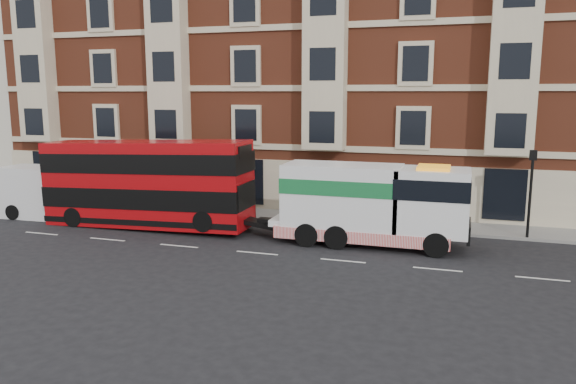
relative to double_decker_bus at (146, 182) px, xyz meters
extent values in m
plane|color=black|center=(7.47, -2.96, -2.48)|extent=(120.00, 120.00, 0.00)
cube|color=slate|center=(7.47, 4.54, -2.40)|extent=(90.00, 3.00, 0.15)
cube|color=brown|center=(7.97, 12.04, 6.52)|extent=(45.00, 12.00, 18.00)
cylinder|color=black|center=(1.47, 3.24, -0.33)|extent=(0.14, 0.14, 4.00)
cube|color=black|center=(1.47, 3.24, 1.77)|extent=(0.35, 0.15, 0.50)
cylinder|color=black|center=(19.47, 3.24, -0.33)|extent=(0.14, 0.14, 4.00)
cube|color=black|center=(19.47, 3.24, 1.77)|extent=(0.35, 0.15, 0.50)
cube|color=#A6090D|center=(0.00, 0.00, -0.06)|extent=(11.52, 2.57, 4.53)
cube|color=black|center=(0.00, 0.00, -0.73)|extent=(11.56, 2.63, 1.08)
cube|color=black|center=(0.00, 0.00, 1.12)|extent=(11.56, 2.63, 1.03)
cylinder|color=black|center=(-3.91, -1.16, -1.94)|extent=(1.07, 0.33, 1.07)
cylinder|color=black|center=(-3.91, 1.16, -1.94)|extent=(1.07, 0.33, 1.07)
cylinder|color=black|center=(3.91, -1.16, -1.64)|extent=(1.07, 0.33, 1.07)
cylinder|color=black|center=(3.91, 1.16, -1.64)|extent=(1.07, 0.33, 1.07)
cube|color=white|center=(12.00, 0.00, -1.50)|extent=(9.26, 2.37, 0.31)
cube|color=white|center=(14.98, 0.00, -0.17)|extent=(3.29, 2.57, 2.98)
cube|color=white|center=(10.77, 0.00, -0.11)|extent=(5.55, 2.57, 2.98)
cube|color=#176B34|center=(10.77, 0.00, 0.40)|extent=(5.61, 2.61, 0.72)
cube|color=red|center=(11.79, 0.00, -1.86)|extent=(8.23, 2.63, 0.57)
cylinder|color=black|center=(15.29, -1.16, -1.91)|extent=(1.13, 0.36, 1.13)
cylinder|color=black|center=(15.29, 1.16, -1.91)|extent=(1.13, 0.36, 1.13)
cylinder|color=black|center=(10.77, -1.16, -1.91)|extent=(1.13, 0.41, 1.13)
cylinder|color=black|center=(10.77, 1.16, -1.91)|extent=(1.13, 0.41, 1.13)
cylinder|color=black|center=(9.33, -1.16, -1.91)|extent=(1.13, 0.41, 1.13)
cylinder|color=black|center=(9.33, 1.16, -1.91)|extent=(1.13, 0.41, 1.13)
cube|color=silver|center=(-6.63, 0.42, -0.99)|extent=(5.82, 2.54, 2.98)
cylinder|color=black|center=(-8.41, -0.75, -2.04)|extent=(0.88, 0.32, 0.87)
cylinder|color=black|center=(-8.51, 1.42, -2.04)|extent=(0.88, 0.32, 0.87)
cylinder|color=black|center=(-4.75, -0.59, -2.04)|extent=(0.88, 0.32, 0.87)
cylinder|color=black|center=(-4.85, 1.59, -2.04)|extent=(0.88, 0.32, 0.87)
imported|color=#182731|center=(-0.96, 4.70, -1.57)|extent=(0.66, 0.58, 1.52)
camera|label=1|loc=(16.29, -26.15, 4.75)|focal=35.00mm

